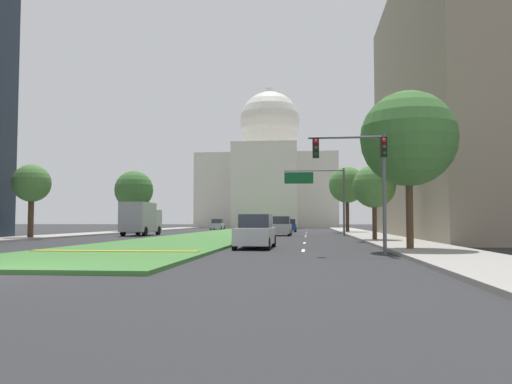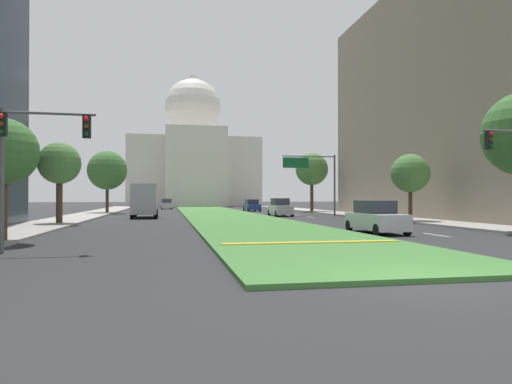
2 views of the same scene
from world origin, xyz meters
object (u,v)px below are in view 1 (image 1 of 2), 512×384
street_tree_left_far (134,190)px  street_tree_right_mid (374,187)px  capitol_building (270,178)px  box_truck_delivery (141,218)px  overhead_guide_sign (321,187)px  traffic_light_near_right (364,166)px  sedan_far_horizon (217,225)px  sedan_lead_stopped (256,232)px  sedan_distant (289,226)px  street_tree_left_mid (32,184)px  street_tree_right_near (408,139)px  sedan_midblock (282,227)px  street_tree_right_far (347,185)px

street_tree_left_far → street_tree_right_mid: bearing=-43.3°
capitol_building → box_truck_delivery: size_ratio=4.80×
overhead_guide_sign → capitol_building: bearing=98.9°
traffic_light_near_right → sedan_far_horizon: traffic_light_near_right is taller
sedan_lead_stopped → sedan_far_horizon: 54.31m
overhead_guide_sign → sedan_distant: (-3.68, 16.87, -3.88)m
sedan_lead_stopped → sedan_far_horizon: bearing=102.2°
sedan_far_horizon → capitol_building: bearing=79.2°
traffic_light_near_right → street_tree_left_far: size_ratio=0.69×
street_tree_right_mid → sedan_lead_stopped: 12.29m
street_tree_left_mid → street_tree_left_far: street_tree_left_far is taller
street_tree_left_far → sedan_far_horizon: 21.00m
sedan_distant → sedan_far_horizon: (-11.83, 13.49, 0.01)m
street_tree_right_near → box_truck_delivery: 31.97m
street_tree_right_mid → street_tree_left_far: size_ratio=0.71×
street_tree_left_mid → sedan_far_horizon: (7.40, 41.94, -3.56)m
sedan_distant → traffic_light_near_right: bearing=-83.8°
sedan_distant → street_tree_right_near: bearing=-80.2°
overhead_guide_sign → sedan_midblock: bearing=-179.2°
street_tree_right_mid → street_tree_left_far: 35.61m
sedan_midblock → sedan_distant: size_ratio=0.99×
box_truck_delivery → capitol_building: bearing=82.8°
overhead_guide_sign → street_tree_right_near: bearing=-81.8°
street_tree_left_mid → sedan_midblock: 22.60m
street_tree_left_far → street_tree_right_near: bearing=-54.1°
street_tree_right_far → sedan_lead_stopped: bearing=-102.2°
street_tree_left_mid → sedan_distant: size_ratio=1.33×
traffic_light_near_right → street_tree_right_near: (2.41, 2.78, 1.57)m
box_truck_delivery → traffic_light_near_right: bearing=-54.9°
street_tree_right_near → sedan_lead_stopped: (-7.59, 2.28, -4.53)m
street_tree_left_mid → box_truck_delivery: (5.44, 10.36, -2.67)m
capitol_building → street_tree_right_far: size_ratio=3.91×
traffic_light_near_right → sedan_lead_stopped: size_ratio=1.11×
street_tree_left_far → sedan_distant: size_ratio=1.71×
street_tree_right_far → street_tree_right_mid: bearing=-90.0°
capitol_building → box_truck_delivery: 63.75m
overhead_guide_sign → sedan_far_horizon: size_ratio=1.55×
overhead_guide_sign → sedan_midblock: overhead_guide_sign is taller
street_tree_right_mid → sedan_midblock: bearing=118.4°
capitol_building → street_tree_left_mid: (-13.35, -72.99, -6.31)m
traffic_light_near_right → street_tree_left_mid: bearing=146.1°
sedan_far_horizon → traffic_light_near_right: bearing=-74.0°
overhead_guide_sign → sedan_midblock: size_ratio=1.48×
sedan_midblock → sedan_far_horizon: sedan_midblock is taller
capitol_building → street_tree_left_mid: bearing=-100.4°
sedan_midblock → sedan_distant: bearing=89.6°
capitol_building → street_tree_right_far: 51.77m
overhead_guide_sign → sedan_distant: 17.70m
capitol_building → street_tree_right_mid: 76.21m
street_tree_right_mid → sedan_midblock: size_ratio=1.22×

